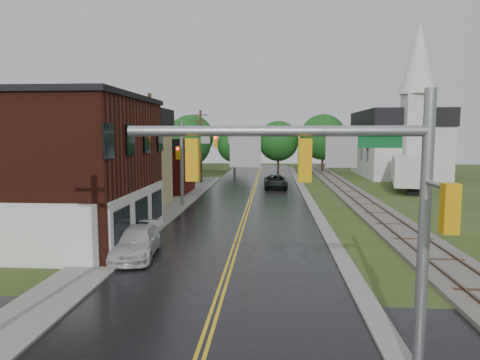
# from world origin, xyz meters

# --- Properties ---
(main_road) EXTENTS (10.00, 90.00, 0.02)m
(main_road) POSITION_xyz_m (0.00, 30.00, 0.00)
(main_road) COLOR black
(main_road) RESTS_ON ground
(curb_right) EXTENTS (0.80, 70.00, 0.12)m
(curb_right) POSITION_xyz_m (5.40, 35.00, 0.00)
(curb_right) COLOR gray
(curb_right) RESTS_ON ground
(sidewalk_left) EXTENTS (2.40, 50.00, 0.12)m
(sidewalk_left) POSITION_xyz_m (-6.20, 25.00, 0.00)
(sidewalk_left) COLOR gray
(sidewalk_left) RESTS_ON ground
(brick_building) EXTENTS (14.30, 10.30, 8.30)m
(brick_building) POSITION_xyz_m (-12.48, 15.00, 4.15)
(brick_building) COLOR #41170D
(brick_building) RESTS_ON ground
(yellow_house) EXTENTS (8.00, 7.00, 6.40)m
(yellow_house) POSITION_xyz_m (-11.00, 26.00, 3.20)
(yellow_house) COLOR tan
(yellow_house) RESTS_ON ground
(darkred_building) EXTENTS (7.00, 6.00, 4.40)m
(darkred_building) POSITION_xyz_m (-10.00, 35.00, 2.20)
(darkred_building) COLOR #3F0F0C
(darkred_building) RESTS_ON ground
(church) EXTENTS (10.40, 18.40, 20.00)m
(church) POSITION_xyz_m (20.00, 53.74, 5.83)
(church) COLOR silver
(church) RESTS_ON ground
(railroad) EXTENTS (3.20, 80.00, 0.30)m
(railroad) POSITION_xyz_m (10.00, 35.00, 0.11)
(railroad) COLOR #59544C
(railroad) RESTS_ON ground
(traffic_signal_near) EXTENTS (7.34, 0.30, 7.20)m
(traffic_signal_near) POSITION_xyz_m (3.47, 2.00, 4.97)
(traffic_signal_near) COLOR gray
(traffic_signal_near) RESTS_ON ground
(traffic_signal_far) EXTENTS (7.34, 0.43, 7.20)m
(traffic_signal_far) POSITION_xyz_m (-3.47, 27.00, 4.97)
(traffic_signal_far) COLOR gray
(traffic_signal_far) RESTS_ON ground
(utility_pole_b) EXTENTS (1.80, 0.28, 9.00)m
(utility_pole_b) POSITION_xyz_m (-6.80, 22.00, 4.72)
(utility_pole_b) COLOR #382616
(utility_pole_b) RESTS_ON ground
(utility_pole_c) EXTENTS (1.80, 0.28, 9.00)m
(utility_pole_c) POSITION_xyz_m (-6.80, 44.00, 4.72)
(utility_pole_c) COLOR #382616
(utility_pole_c) RESTS_ON ground
(tree_left_b) EXTENTS (7.60, 7.60, 9.69)m
(tree_left_b) POSITION_xyz_m (-17.85, 31.90, 5.72)
(tree_left_b) COLOR black
(tree_left_b) RESTS_ON ground
(tree_left_c) EXTENTS (6.00, 6.00, 7.65)m
(tree_left_c) POSITION_xyz_m (-13.85, 39.90, 4.51)
(tree_left_c) COLOR black
(tree_left_c) RESTS_ON ground
(tree_left_e) EXTENTS (6.40, 6.40, 8.16)m
(tree_left_e) POSITION_xyz_m (-8.85, 45.90, 4.81)
(tree_left_e) COLOR black
(tree_left_e) RESTS_ON ground
(suv_dark) EXTENTS (2.67, 5.40, 1.47)m
(suv_dark) POSITION_xyz_m (2.40, 39.35, 0.74)
(suv_dark) COLOR black
(suv_dark) RESTS_ON ground
(pickup_white) EXTENTS (2.53, 5.13, 1.43)m
(pickup_white) POSITION_xyz_m (-4.80, 12.06, 0.72)
(pickup_white) COLOR silver
(pickup_white) RESTS_ON ground
(semi_trailer) EXTENTS (4.96, 11.41, 3.59)m
(semi_trailer) POSITION_xyz_m (16.45, 39.24, 2.15)
(semi_trailer) COLOR black
(semi_trailer) RESTS_ON ground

